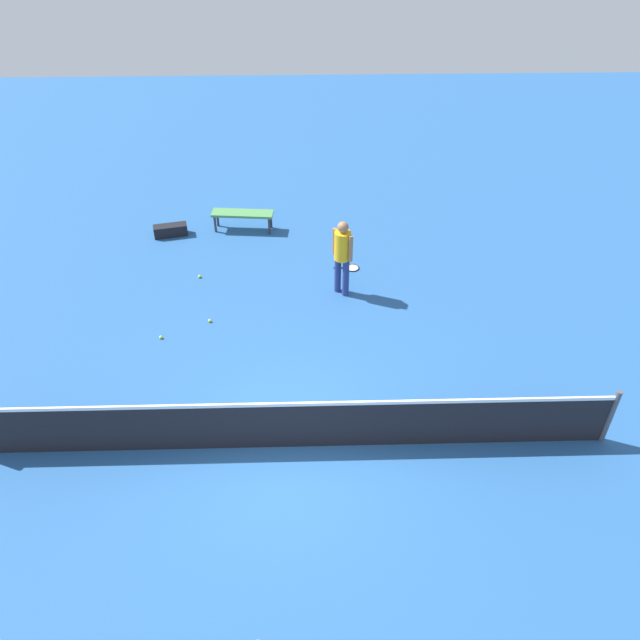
# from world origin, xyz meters

# --- Properties ---
(ground_plane) EXTENTS (40.00, 40.00, 0.00)m
(ground_plane) POSITION_xyz_m (0.00, 0.00, 0.00)
(ground_plane) COLOR #265693
(court_net) EXTENTS (10.09, 0.09, 1.07)m
(court_net) POSITION_xyz_m (0.00, 0.00, 0.50)
(court_net) COLOR #4C4C51
(court_net) RESTS_ON ground_plane
(player_near_side) EXTENTS (0.48, 0.48, 1.70)m
(player_near_side) POSITION_xyz_m (-1.03, -4.26, 1.01)
(player_near_side) COLOR navy
(player_near_side) RESTS_ON ground_plane
(tennis_racket_near_player) EXTENTS (0.59, 0.32, 0.03)m
(tennis_racket_near_player) POSITION_xyz_m (-1.31, -5.21, 0.01)
(tennis_racket_near_player) COLOR black
(tennis_racket_near_player) RESTS_ON ground_plane
(tennis_ball_near_player) EXTENTS (0.07, 0.07, 0.07)m
(tennis_ball_near_player) POSITION_xyz_m (2.08, -4.92, 0.03)
(tennis_ball_near_player) COLOR #C6E033
(tennis_ball_near_player) RESTS_ON ground_plane
(tennis_ball_by_net) EXTENTS (0.07, 0.07, 0.07)m
(tennis_ball_by_net) POSITION_xyz_m (2.56, -2.79, 0.03)
(tennis_ball_by_net) COLOR #C6E033
(tennis_ball_by_net) RESTS_ON ground_plane
(tennis_ball_midcourt) EXTENTS (0.07, 0.07, 0.07)m
(tennis_ball_midcourt) POSITION_xyz_m (1.67, -3.30, 0.03)
(tennis_ball_midcourt) COLOR #C6E033
(tennis_ball_midcourt) RESTS_ON ground_plane
(courtside_bench) EXTENTS (1.53, 0.54, 0.48)m
(courtside_bench) POSITION_xyz_m (1.25, -7.05, 0.42)
(courtside_bench) COLOR #4C8C4C
(courtside_bench) RESTS_ON ground_plane
(equipment_bag) EXTENTS (0.84, 0.45, 0.28)m
(equipment_bag) POSITION_xyz_m (2.97, -6.83, 0.14)
(equipment_bag) COLOR black
(equipment_bag) RESTS_ON ground_plane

